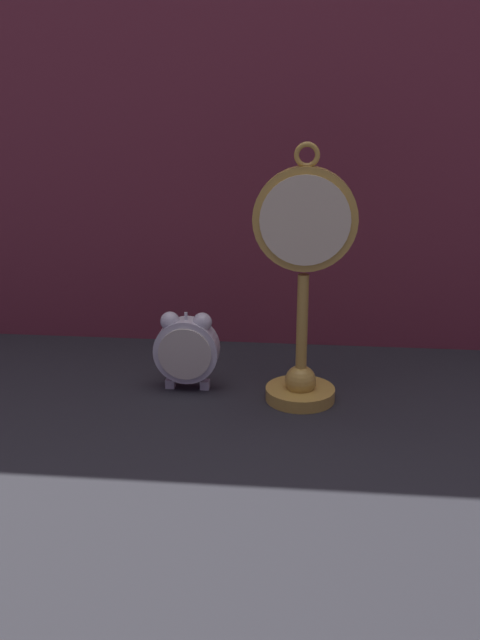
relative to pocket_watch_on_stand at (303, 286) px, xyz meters
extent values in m
plane|color=#232328|center=(-0.07, -0.11, -0.15)|extent=(4.00, 4.00, 0.00)
cube|color=brown|center=(-0.07, 0.21, 0.24)|extent=(1.80, 0.01, 0.79)
cylinder|color=gold|center=(0.00, 0.00, -0.14)|extent=(0.09, 0.09, 0.02)
sphere|color=gold|center=(0.00, 0.00, -0.12)|extent=(0.04, 0.04, 0.04)
cylinder|color=gold|center=(0.00, 0.00, -0.06)|extent=(0.01, 0.01, 0.15)
cylinder|color=gold|center=(0.00, 0.00, 0.08)|extent=(0.12, 0.02, 0.12)
cylinder|color=beige|center=(0.00, -0.01, 0.08)|extent=(0.11, 0.00, 0.11)
torus|color=gold|center=(0.00, 0.00, 0.16)|extent=(0.03, 0.01, 0.03)
cube|color=silver|center=(-0.17, 0.02, -0.14)|extent=(0.01, 0.01, 0.01)
cube|color=silver|center=(-0.13, 0.02, -0.14)|extent=(0.01, 0.01, 0.01)
cylinder|color=silver|center=(-0.15, 0.02, -0.10)|extent=(0.08, 0.03, 0.08)
cylinder|color=beige|center=(-0.15, 0.01, -0.10)|extent=(0.07, 0.00, 0.07)
sphere|color=silver|center=(-0.17, 0.02, -0.06)|extent=(0.03, 0.03, 0.03)
sphere|color=silver|center=(-0.13, 0.02, -0.06)|extent=(0.03, 0.03, 0.03)
cylinder|color=silver|center=(-0.15, 0.02, -0.05)|extent=(0.00, 0.00, 0.02)
camera|label=1|loc=(0.01, -0.84, 0.23)|focal=40.00mm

